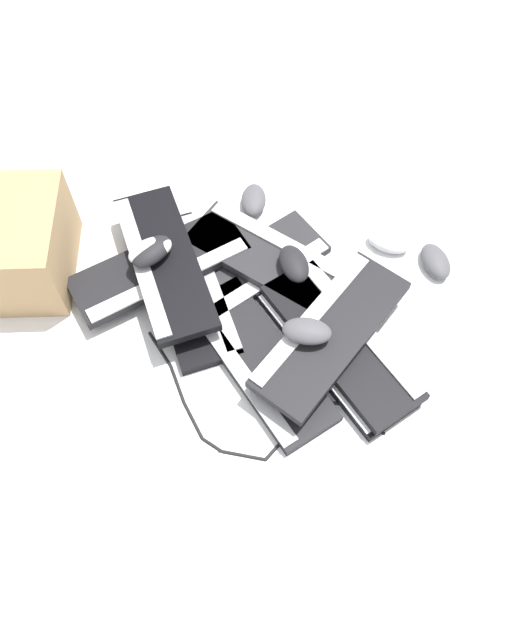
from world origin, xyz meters
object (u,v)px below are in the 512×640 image
object	(u,v)px
keyboard_3	(259,361)
mouse_4	(307,330)
keyboard_4	(160,267)
mouse_2	(151,251)
mouse_0	(150,250)
keyboard_8	(272,260)
mouse_6	(435,261)
mouse_1	(253,200)
keyboard_5	(163,262)
keyboard_7	(330,332)
mouse_5	(389,242)
keyboard_6	(342,340)
keyboard_1	(245,273)
mouse_3	(294,264)
cardboard_box	(23,244)
keyboard_0	(334,349)
keyboard_2	(189,288)

from	to	relation	value
keyboard_3	mouse_4	size ratio (longest dim) A/B	3.81
keyboard_4	mouse_2	bearing A→B (deg)	-157.06
mouse_0	mouse_4	bearing A→B (deg)	118.81
keyboard_8	mouse_6	distance (m)	0.42
mouse_1	mouse_2	xyz separation A→B (m)	(-0.19, -0.28, 0.09)
keyboard_5	mouse_1	bearing A→B (deg)	60.19
keyboard_7	mouse_6	distance (m)	0.37
keyboard_7	mouse_5	size ratio (longest dim) A/B	4.20
keyboard_5	keyboard_6	world-z (taller)	keyboard_5
mouse_4	mouse_6	world-z (taller)	mouse_4
keyboard_8	mouse_5	world-z (taller)	keyboard_8
keyboard_3	keyboard_4	size ratio (longest dim) A/B	0.99
keyboard_5	keyboard_6	distance (m)	0.47
keyboard_1	mouse_1	xyz separation A→B (m)	(-0.03, 0.23, 0.01)
keyboard_1	mouse_0	bearing A→B (deg)	-167.65
mouse_6	mouse_4	bearing A→B (deg)	111.60
keyboard_3	keyboard_6	distance (m)	0.20
keyboard_5	mouse_5	xyz separation A→B (m)	(0.53, 0.22, -0.05)
mouse_3	keyboard_7	bearing A→B (deg)	5.37
keyboard_1	mouse_3	bearing A→B (deg)	4.08
mouse_3	cardboard_box	bearing A→B (deg)	-111.04
keyboard_0	keyboard_3	xyz separation A→B (m)	(-0.17, -0.07, 0.00)
mouse_0	mouse_2	world-z (taller)	same
mouse_2	mouse_3	distance (m)	0.34
mouse_5	keyboard_8	bearing A→B (deg)	35.43
keyboard_3	keyboard_4	xyz separation A→B (m)	(-0.29, 0.19, 0.03)
keyboard_3	keyboard_4	world-z (taller)	keyboard_4
keyboard_2	mouse_2	bearing A→B (deg)	165.58
keyboard_7	mouse_2	distance (m)	0.46
keyboard_4	mouse_6	size ratio (longest dim) A/B	3.86
keyboard_3	keyboard_5	bearing A→B (deg)	146.73
keyboard_4	keyboard_7	xyz separation A→B (m)	(0.44, -0.11, 0.03)
keyboard_2	keyboard_3	size ratio (longest dim) A/B	1.08
keyboard_2	mouse_5	xyz separation A→B (m)	(0.47, 0.24, 0.01)
keyboard_8	mouse_3	size ratio (longest dim) A/B	4.22
keyboard_0	mouse_5	size ratio (longest dim) A/B	3.84
keyboard_1	mouse_2	distance (m)	0.24
keyboard_6	keyboard_7	distance (m)	0.04
keyboard_0	keyboard_1	xyz separation A→B (m)	(-0.25, 0.16, 0.00)
keyboard_6	cardboard_box	distance (m)	0.79
keyboard_2	keyboard_5	size ratio (longest dim) A/B	1.00
mouse_3	mouse_4	size ratio (longest dim) A/B	1.00
keyboard_1	mouse_1	bearing A→B (deg)	97.57
mouse_2	keyboard_5	bearing A→B (deg)	122.05
keyboard_3	keyboard_7	distance (m)	0.18
keyboard_8	mouse_3	xyz separation A→B (m)	(0.06, -0.02, 0.04)
keyboard_6	mouse_4	distance (m)	0.11
keyboard_0	mouse_2	bearing A→B (deg)	166.44
keyboard_7	mouse_2	size ratio (longest dim) A/B	4.20
keyboard_7	mouse_1	world-z (taller)	keyboard_7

